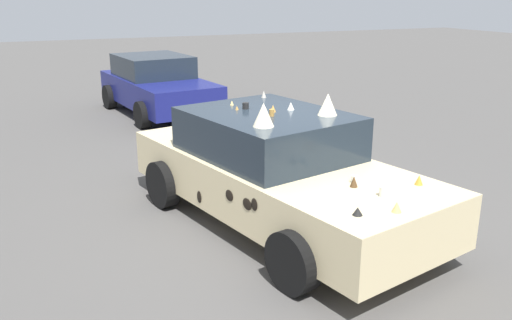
# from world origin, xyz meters

# --- Properties ---
(ground_plane) EXTENTS (60.00, 60.00, 0.00)m
(ground_plane) POSITION_xyz_m (0.00, 0.00, 0.00)
(ground_plane) COLOR #514F4C
(art_car_decorated) EXTENTS (4.79, 2.75, 1.71)m
(art_car_decorated) POSITION_xyz_m (0.05, 0.01, 0.72)
(art_car_decorated) COLOR beige
(art_car_decorated) RESTS_ON ground
(parked_sedan_far_left) EXTENTS (4.16, 2.33, 1.39)m
(parked_sedan_far_left) POSITION_xyz_m (7.18, -0.21, 0.70)
(parked_sedan_far_left) COLOR navy
(parked_sedan_far_left) RESTS_ON ground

